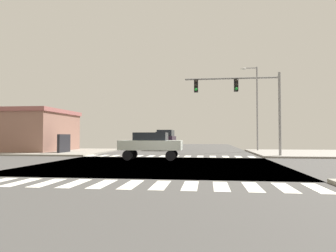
{
  "coord_description": "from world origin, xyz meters",
  "views": [
    {
      "loc": [
        2.81,
        -17.53,
        1.64
      ],
      "look_at": [
        -0.39,
        7.64,
        2.46
      ],
      "focal_mm": 32.96,
      "sensor_mm": 36.0,
      "label": 1
    }
  ],
  "objects_px": {
    "sedan_nearside_1": "(151,144)",
    "suv_leading_1": "(166,138)",
    "traffic_signal_mast": "(242,94)",
    "street_lamp": "(255,101)",
    "pickup_crossing_1": "(162,138)"
  },
  "relations": [
    {
      "from": "traffic_signal_mast",
      "to": "sedan_nearside_1",
      "type": "xyz_separation_m",
      "value": [
        -6.6,
        -3.73,
        -3.8
      ]
    },
    {
      "from": "street_lamp",
      "to": "sedan_nearside_1",
      "type": "relative_size",
      "value": 2.09
    },
    {
      "from": "street_lamp",
      "to": "pickup_crossing_1",
      "type": "height_order",
      "value": "street_lamp"
    },
    {
      "from": "sedan_nearside_1",
      "to": "suv_leading_1",
      "type": "bearing_deg",
      "value": -176.39
    },
    {
      "from": "suv_leading_1",
      "to": "sedan_nearside_1",
      "type": "bearing_deg",
      "value": 93.61
    },
    {
      "from": "suv_leading_1",
      "to": "street_lamp",
      "type": "bearing_deg",
      "value": 166.49
    },
    {
      "from": "street_lamp",
      "to": "suv_leading_1",
      "type": "xyz_separation_m",
      "value": [
        -9.86,
        2.37,
        -3.91
      ]
    },
    {
      "from": "traffic_signal_mast",
      "to": "street_lamp",
      "type": "xyz_separation_m",
      "value": [
        2.32,
        8.73,
        0.38
      ]
    },
    {
      "from": "traffic_signal_mast",
      "to": "pickup_crossing_1",
      "type": "relative_size",
      "value": 1.46
    },
    {
      "from": "traffic_signal_mast",
      "to": "street_lamp",
      "type": "bearing_deg",
      "value": 75.1
    },
    {
      "from": "pickup_crossing_1",
      "to": "suv_leading_1",
      "type": "bearing_deg",
      "value": 99.88
    },
    {
      "from": "street_lamp",
      "to": "sedan_nearside_1",
      "type": "distance_m",
      "value": 15.89
    },
    {
      "from": "traffic_signal_mast",
      "to": "sedan_nearside_1",
      "type": "bearing_deg",
      "value": -150.57
    },
    {
      "from": "traffic_signal_mast",
      "to": "sedan_nearside_1",
      "type": "relative_size",
      "value": 1.73
    },
    {
      "from": "sedan_nearside_1",
      "to": "suv_leading_1",
      "type": "relative_size",
      "value": 0.93
    }
  ]
}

